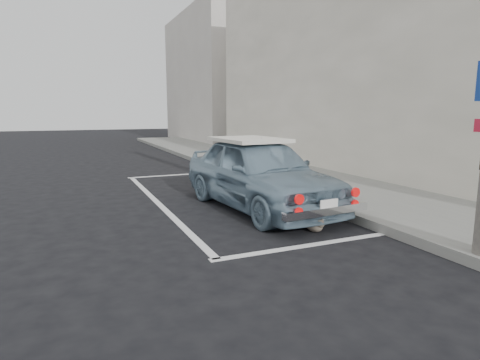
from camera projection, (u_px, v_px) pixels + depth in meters
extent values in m
plane|color=black|center=(263.00, 240.00, 5.89)|extent=(80.00, 80.00, 0.00)
cube|color=slate|center=(350.00, 193.00, 8.95)|extent=(2.80, 40.00, 0.15)
cube|color=#BDB7A6|center=(399.00, 53.00, 11.42)|extent=(3.50, 18.00, 7.00)
cube|color=black|center=(348.00, 128.00, 11.11)|extent=(0.10, 16.00, 2.40)
cube|color=orange|center=(327.00, 16.00, 11.65)|extent=(0.10, 2.00, 1.60)
cube|color=white|center=(285.00, 31.00, 13.82)|extent=(0.10, 2.00, 1.60)
cube|color=red|center=(255.00, 42.00, 15.99)|extent=(0.10, 2.00, 1.60)
cube|color=#B4ACA3|center=(211.00, 78.00, 25.79)|extent=(3.50, 10.00, 8.00)
cube|color=silver|center=(310.00, 245.00, 5.64)|extent=(3.00, 0.12, 0.01)
cube|color=silver|center=(179.00, 175.00, 11.96)|extent=(3.00, 0.12, 0.01)
cube|color=silver|center=(158.00, 203.00, 8.25)|extent=(0.12, 7.00, 0.01)
imported|color=#728EA2|center=(259.00, 173.00, 7.71)|extent=(1.96, 4.19, 1.39)
cube|color=silver|center=(249.00, 139.00, 7.96)|extent=(1.27, 1.63, 0.07)
cube|color=silver|center=(327.00, 211.00, 6.04)|extent=(1.56, 0.25, 0.12)
cube|color=white|center=(329.00, 205.00, 5.98)|extent=(0.33, 0.05, 0.17)
cylinder|color=red|center=(299.00, 199.00, 5.72)|extent=(0.15, 0.05, 0.15)
cylinder|color=red|center=(356.00, 192.00, 6.23)|extent=(0.15, 0.05, 0.15)
cylinder|color=red|center=(299.00, 212.00, 5.75)|extent=(0.12, 0.05, 0.12)
cylinder|color=red|center=(355.00, 204.00, 6.26)|extent=(0.12, 0.05, 0.12)
ellipsoid|color=#706655|center=(314.00, 225.00, 6.26)|extent=(0.25, 0.35, 0.19)
sphere|color=#706655|center=(321.00, 223.00, 6.13)|extent=(0.12, 0.12, 0.12)
cone|color=#706655|center=(319.00, 220.00, 6.10)|extent=(0.04, 0.04, 0.05)
cone|color=#706655|center=(323.00, 219.00, 6.14)|extent=(0.04, 0.04, 0.05)
cylinder|color=#706655|center=(309.00, 226.00, 6.43)|extent=(0.13, 0.19, 0.03)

